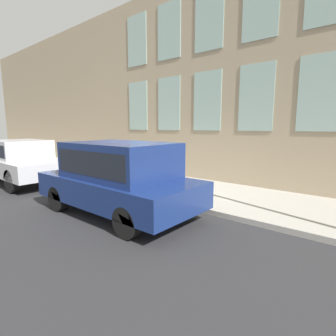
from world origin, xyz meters
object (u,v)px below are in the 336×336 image
object	(u,v)px
parked_truck_navy_near	(119,174)
parked_car_silver_far	(20,159)
fire_hydrant	(171,183)
person	(165,164)

from	to	relation	value
parked_truck_navy_near	parked_car_silver_far	bearing A→B (deg)	90.82
parked_truck_navy_near	parked_car_silver_far	world-z (taller)	parked_truck_navy_near
fire_hydrant	parked_truck_navy_near	bearing A→B (deg)	171.88
parked_truck_navy_near	person	bearing A→B (deg)	5.62
fire_hydrant	parked_car_silver_far	world-z (taller)	parked_car_silver_far
person	parked_car_silver_far	xyz separation A→B (m)	(-2.06, 5.54, -0.09)
fire_hydrant	parked_truck_navy_near	world-z (taller)	parked_truck_navy_near
fire_hydrant	person	bearing A→B (deg)	60.72
fire_hydrant	parked_car_silver_far	distance (m)	6.26
parked_car_silver_far	fire_hydrant	bearing A→B (deg)	-73.16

